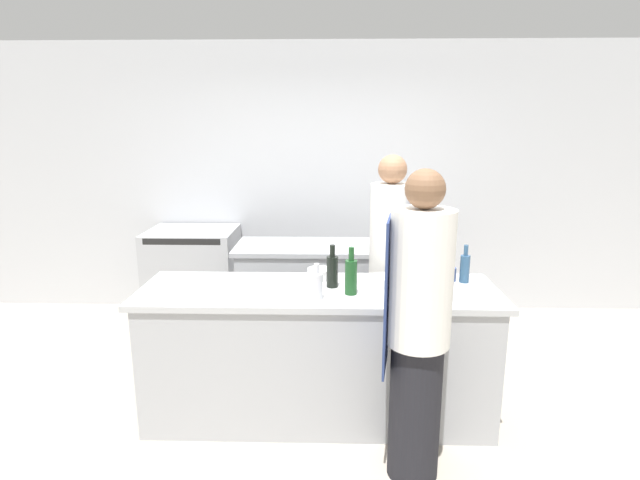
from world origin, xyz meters
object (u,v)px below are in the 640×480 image
(bottle_olive_oil, at_px, (351,276))
(cup, at_px, (450,274))
(bowl_prep_small, at_px, (384,281))
(bottle_cooking_oil, at_px, (317,285))
(chef_at_prep_near, at_px, (418,330))
(bottle_wine, at_px, (465,268))
(bottle_sauce, at_px, (332,270))
(oven_range, at_px, (194,275))
(chef_at_stove, at_px, (390,265))
(bottle_vinegar, at_px, (407,265))
(bowl_mixing_large, at_px, (320,274))
(bottle_water, at_px, (442,274))

(bottle_olive_oil, height_order, cup, bottle_olive_oil)
(bowl_prep_small, bearing_deg, bottle_cooking_oil, -147.07)
(chef_at_prep_near, distance_m, bottle_wine, 0.90)
(bottle_cooking_oil, bearing_deg, bottle_sauce, 68.60)
(bottle_wine, relative_size, bottle_sauce, 0.91)
(cup, bearing_deg, oven_range, 145.82)
(chef_at_stove, distance_m, bottle_vinegar, 0.43)
(bottle_olive_oil, distance_m, bottle_cooking_oil, 0.24)
(bowl_prep_small, bearing_deg, oven_range, 137.22)
(bottle_vinegar, height_order, bowl_mixing_large, bottle_vinegar)
(bottle_water, relative_size, cup, 2.74)
(bottle_olive_oil, height_order, bottle_wine, bottle_olive_oil)
(oven_range, height_order, bottle_olive_oil, bottle_olive_oil)
(chef_at_stove, distance_m, cup, 0.58)
(bottle_olive_oil, relative_size, bowl_prep_small, 1.70)
(chef_at_stove, bearing_deg, cup, 43.61)
(bottle_olive_oil, xyz_separation_m, bottle_cooking_oil, (-0.22, -0.10, -0.03))
(bottle_vinegar, distance_m, bowl_mixing_large, 0.61)
(bottle_sauce, height_order, bowl_mixing_large, bottle_sauce)
(oven_range, relative_size, chef_at_prep_near, 0.53)
(bottle_wine, xyz_separation_m, bowl_prep_small, (-0.56, -0.08, -0.07))
(bottle_wine, relative_size, bottle_water, 1.04)
(bottle_water, height_order, cup, bottle_water)
(oven_range, xyz_separation_m, bottle_sauce, (1.42, -1.68, 0.56))
(oven_range, xyz_separation_m, bottle_wine, (2.33, -1.56, 0.55))
(chef_at_stove, bearing_deg, bottle_vinegar, 13.66)
(bottle_sauce, bearing_deg, chef_at_stove, 53.09)
(bottle_wine, xyz_separation_m, bottle_water, (-0.18, -0.13, -0.00))
(bottle_sauce, height_order, cup, bottle_sauce)
(chef_at_stove, height_order, bottle_sauce, chef_at_stove)
(bottle_vinegar, height_order, bowl_prep_small, bottle_vinegar)
(cup, bearing_deg, bottle_wine, -21.68)
(chef_at_prep_near, xyz_separation_m, bottle_olive_oil, (-0.35, 0.51, 0.15))
(chef_at_stove, bearing_deg, oven_range, -115.86)
(bottle_olive_oil, xyz_separation_m, bottle_water, (0.61, 0.13, -0.02))
(chef_at_prep_near, xyz_separation_m, bowl_prep_small, (-0.12, 0.69, 0.06))
(bottle_cooking_oil, distance_m, bottle_sauce, 0.26)
(chef_at_stove, bearing_deg, bottle_cooking_oil, -28.87)
(bowl_mixing_large, height_order, bowl_prep_small, bowl_mixing_large)
(bottle_vinegar, height_order, cup, bottle_vinegar)
(bottle_sauce, distance_m, bowl_prep_small, 0.36)
(bottle_cooking_oil, height_order, bottle_sauce, bottle_sauce)
(bottle_cooking_oil, bearing_deg, bottle_vinegar, 35.32)
(bottle_cooking_oil, bearing_deg, bowl_mixing_large, 88.77)
(chef_at_prep_near, height_order, bowl_mixing_large, chef_at_prep_near)
(chef_at_stove, bearing_deg, bottle_sauce, -32.86)
(bottle_olive_oil, distance_m, bottle_sauce, 0.19)
(chef_at_prep_near, distance_m, bowl_prep_small, 0.70)
(oven_range, distance_m, bottle_wine, 2.86)
(bottle_water, bearing_deg, bottle_vinegar, 135.53)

